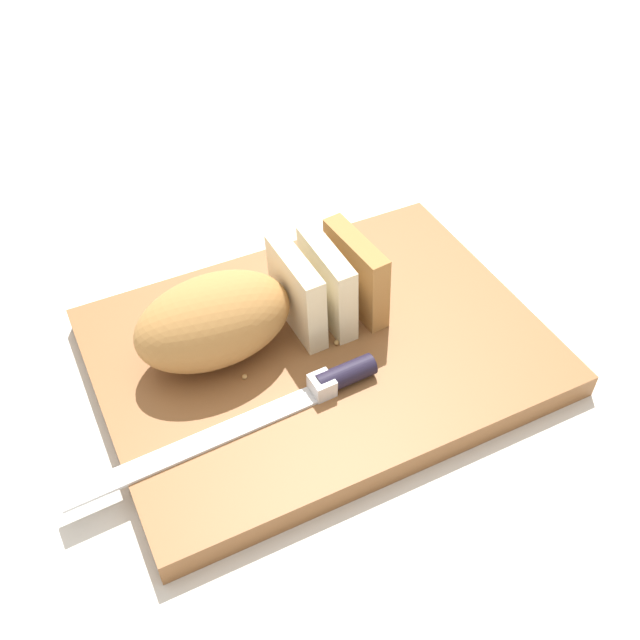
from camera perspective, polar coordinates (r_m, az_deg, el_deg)
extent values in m
plane|color=beige|center=(0.72, 0.00, -3.19)|extent=(3.00, 3.00, 0.00)
cube|color=brown|center=(0.71, 0.00, -2.49)|extent=(0.43, 0.33, 0.03)
ellipsoid|color=#A8753D|center=(0.67, -8.41, -0.07)|extent=(0.16, 0.10, 0.08)
cube|color=beige|center=(0.69, -1.86, 2.21)|extent=(0.03, 0.09, 0.08)
cube|color=beige|center=(0.70, 0.58, 2.93)|extent=(0.03, 0.09, 0.09)
cube|color=#A8753D|center=(0.71, 2.88, 3.71)|extent=(0.03, 0.09, 0.09)
cube|color=silver|center=(0.63, -9.50, -9.60)|extent=(0.24, 0.04, 0.00)
cylinder|color=black|center=(0.66, 2.33, -4.22)|extent=(0.06, 0.03, 0.02)
cube|color=silver|center=(0.65, 0.16, -5.20)|extent=(0.02, 0.02, 0.02)
sphere|color=tan|center=(0.71, 1.91, -0.26)|extent=(0.00, 0.00, 0.00)
sphere|color=tan|center=(0.69, 1.32, -1.81)|extent=(0.01, 0.01, 0.01)
sphere|color=tan|center=(0.67, -5.99, -4.47)|extent=(0.00, 0.00, 0.00)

